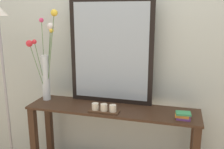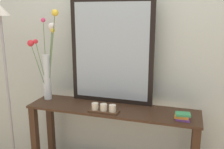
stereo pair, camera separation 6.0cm
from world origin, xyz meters
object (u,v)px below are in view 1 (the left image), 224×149
mirror_leaning (111,52)px  book_stack (183,116)px  console_table (112,144)px  candle_tray (104,109)px  tall_vase_left (45,65)px  floor_lamp (3,66)px

mirror_leaning → book_stack: (0.62, -0.22, -0.43)m
console_table → candle_tray: size_ratio=5.91×
console_table → candle_tray: bearing=-111.6°
mirror_leaning → tall_vase_left: bearing=-170.4°
tall_vase_left → candle_tray: tall_vase_left is taller
book_stack → floor_lamp: (-1.59, 0.05, 0.29)m
console_table → candle_tray: (-0.04, -0.10, 0.36)m
mirror_leaning → book_stack: 0.79m
console_table → mirror_leaning: mirror_leaning is taller
book_stack → floor_lamp: bearing=178.3°
console_table → book_stack: (0.57, -0.08, 0.36)m
candle_tray → console_table: bearing=68.4°
console_table → floor_lamp: (-1.02, -0.03, 0.64)m
console_table → floor_lamp: bearing=-178.3°
tall_vase_left → floor_lamp: (-0.39, -0.07, -0.01)m
console_table → floor_lamp: size_ratio=0.86×
tall_vase_left → candle_tray: size_ratio=3.31×
console_table → tall_vase_left: bearing=176.1°
floor_lamp → candle_tray: bearing=-4.1°
candle_tray → floor_lamp: bearing=175.9°
candle_tray → book_stack: 0.61m
candle_tray → floor_lamp: (-0.98, 0.07, 0.29)m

